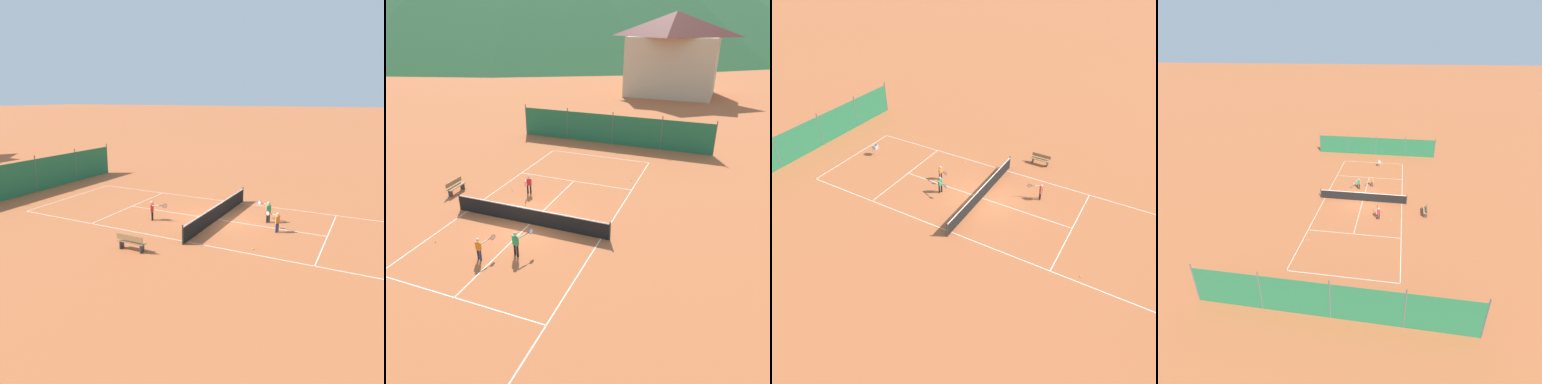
# 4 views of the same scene
# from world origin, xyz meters

# --- Properties ---
(ground_plane) EXTENTS (600.00, 600.00, 0.00)m
(ground_plane) POSITION_xyz_m (0.00, 0.00, 0.00)
(ground_plane) COLOR #B25B33
(court_line_markings) EXTENTS (8.25, 23.85, 0.01)m
(court_line_markings) POSITION_xyz_m (0.00, 0.00, 0.00)
(court_line_markings) COLOR white
(court_line_markings) RESTS_ON ground
(tennis_net) EXTENTS (9.18, 0.08, 1.06)m
(tennis_net) POSITION_xyz_m (0.00, 0.00, 0.50)
(tennis_net) COLOR #2D2D2D
(tennis_net) RESTS_ON ground
(windscreen_fence_far) EXTENTS (17.28, 0.08, 2.90)m
(windscreen_fence_far) POSITION_xyz_m (-0.00, 15.50, 1.31)
(windscreen_fence_far) COLOR #236B42
(windscreen_fence_far) RESTS_ON ground
(player_near_baseline) EXTENTS (0.72, 0.97, 1.29)m
(player_near_baseline) POSITION_xyz_m (0.87, -2.85, 0.75)
(player_near_baseline) COLOR black
(player_near_baseline) RESTS_ON ground
(player_far_service) EXTENTS (0.60, 0.91, 1.14)m
(player_far_service) POSITION_xyz_m (-0.56, -3.75, 0.67)
(player_far_service) COLOR #23284C
(player_far_service) RESTS_ON ground
(player_near_service) EXTENTS (0.44, 1.05, 1.22)m
(player_near_service) POSITION_xyz_m (-1.89, 3.47, 0.71)
(player_near_service) COLOR black
(player_near_service) RESTS_ON ground
(tennis_ball_far_corner) EXTENTS (0.07, 0.07, 0.07)m
(tennis_ball_far_corner) POSITION_xyz_m (3.67, 7.96, 0.03)
(tennis_ball_far_corner) COLOR #CCE033
(tennis_ball_far_corner) RESTS_ON ground
(tennis_ball_near_corner) EXTENTS (0.07, 0.07, 0.07)m
(tennis_ball_near_corner) POSITION_xyz_m (-3.52, -3.37, 0.03)
(tennis_ball_near_corner) COLOR #CCE033
(tennis_ball_near_corner) RESTS_ON ground
(tennis_ball_by_net_right) EXTENTS (0.07, 0.07, 0.07)m
(tennis_ball_by_net_right) POSITION_xyz_m (-3.15, 3.48, 0.03)
(tennis_ball_by_net_right) COLOR #CCE033
(tennis_ball_by_net_right) RESTS_ON ground
(courtside_bench) EXTENTS (0.36, 1.50, 0.84)m
(courtside_bench) POSITION_xyz_m (-6.34, 1.88, 0.45)
(courtside_bench) COLOR olive
(courtside_bench) RESTS_ON ground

